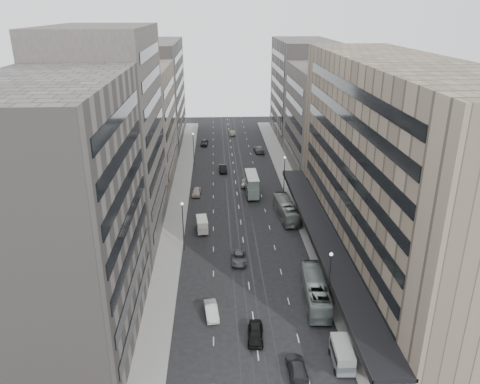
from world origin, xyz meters
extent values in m
plane|color=black|center=(0.00, 0.00, 0.00)|extent=(220.00, 220.00, 0.00)
cube|color=gray|center=(12.00, 37.50, 0.07)|extent=(4.00, 125.00, 0.15)
cube|color=gray|center=(-12.00, 37.50, 0.07)|extent=(4.00, 125.00, 0.15)
cube|color=gray|center=(21.50, 8.00, 15.00)|extent=(15.00, 60.00, 30.00)
cube|color=black|center=(12.00, 8.00, 4.00)|extent=(4.40, 60.00, 0.50)
cube|color=#47423E|center=(21.50, 52.00, 12.00)|extent=(15.00, 28.00, 24.00)
cube|color=#68635E|center=(21.50, 82.00, 14.00)|extent=(15.00, 32.00, 28.00)
cube|color=#68635E|center=(-21.50, -8.00, 15.00)|extent=(15.00, 28.00, 30.00)
cube|color=#47423E|center=(-21.50, 19.00, 17.00)|extent=(15.00, 26.00, 34.00)
cube|color=gray|center=(-21.50, 46.00, 12.50)|extent=(15.00, 28.00, 25.00)
cube|color=#68635E|center=(-21.50, 79.00, 14.00)|extent=(15.00, 38.00, 28.00)
cylinder|color=#262628|center=(9.70, -5.00, 4.00)|extent=(0.16, 0.16, 8.00)
sphere|color=silver|center=(9.70, -5.00, 8.10)|extent=(0.44, 0.44, 0.44)
cylinder|color=#262628|center=(9.70, 35.00, 4.00)|extent=(0.16, 0.16, 8.00)
sphere|color=silver|center=(9.70, 35.00, 8.10)|extent=(0.44, 0.44, 0.44)
cylinder|color=#262628|center=(-9.70, 12.00, 4.00)|extent=(0.16, 0.16, 8.00)
sphere|color=silver|center=(-9.70, 12.00, 8.10)|extent=(0.44, 0.44, 0.44)
cylinder|color=#262628|center=(-9.70, 55.00, 4.00)|extent=(0.16, 0.16, 8.00)
sphere|color=silver|center=(-9.70, 55.00, 8.10)|extent=(0.44, 0.44, 0.44)
imported|color=gray|center=(8.50, -3.05, 1.65)|extent=(3.69, 12.01, 3.29)
imported|color=gray|center=(8.50, 23.69, 1.61)|extent=(3.67, 11.76, 3.22)
cube|color=gray|center=(3.03, 35.12, 1.51)|extent=(2.41, 8.28, 2.11)
cube|color=gray|center=(3.03, 35.12, 3.48)|extent=(2.36, 7.95, 1.83)
cube|color=silver|center=(3.03, 35.12, 4.45)|extent=(2.41, 8.28, 0.11)
cylinder|color=black|center=(1.93, 32.14, 0.46)|extent=(0.27, 0.92, 0.92)
cylinder|color=black|center=(4.22, 32.17, 0.46)|extent=(0.27, 0.92, 0.92)
cylinder|color=black|center=(1.84, 38.08, 0.46)|extent=(0.27, 0.92, 0.92)
cylinder|color=black|center=(4.13, 38.11, 0.46)|extent=(0.27, 0.92, 0.92)
cube|color=slate|center=(9.00, -15.04, 0.96)|extent=(2.19, 4.77, 1.22)
cube|color=#B4B4AF|center=(9.00, -15.04, 2.05)|extent=(2.14, 4.68, 0.96)
cylinder|color=black|center=(7.95, -16.53, 0.35)|extent=(0.23, 0.71, 0.70)
cylinder|color=black|center=(9.91, -16.63, 0.35)|extent=(0.23, 0.71, 0.70)
cylinder|color=black|center=(8.10, -13.45, 0.35)|extent=(0.23, 0.71, 0.70)
cylinder|color=black|center=(10.06, -13.54, 0.35)|extent=(0.23, 0.71, 0.70)
cube|color=beige|center=(-6.92, 18.46, 0.94)|extent=(2.21, 4.20, 1.24)
cube|color=silver|center=(-6.92, 18.46, 2.06)|extent=(2.17, 4.12, 0.98)
cylinder|color=black|center=(-7.69, 17.04, 0.32)|extent=(0.25, 0.66, 0.65)
cylinder|color=black|center=(-5.88, 17.22, 0.32)|extent=(0.25, 0.66, 0.65)
cylinder|color=black|center=(-7.96, 19.69, 0.32)|extent=(0.25, 0.66, 0.65)
cylinder|color=black|center=(-6.15, 19.87, 0.32)|extent=(0.25, 0.66, 0.65)
imported|color=black|center=(-0.05, -10.31, 0.78)|extent=(2.20, 4.71, 1.56)
imported|color=silver|center=(-5.27, -5.52, 0.73)|extent=(2.10, 4.60, 1.46)
imported|color=#535355|center=(-1.08, 7.72, 0.67)|extent=(2.37, 4.89, 1.34)
imported|color=#29282B|center=(3.90, -16.11, 0.70)|extent=(2.01, 4.86, 1.41)
imported|color=#BEAF9D|center=(-8.44, 35.61, 0.73)|extent=(2.04, 4.39, 1.46)
imported|color=black|center=(-2.68, 50.21, 0.80)|extent=(1.85, 4.91, 1.60)
imported|color=silver|center=(2.38, 40.57, 0.69)|extent=(2.87, 5.18, 1.37)
imported|color=#59595B|center=(7.29, 65.81, 0.85)|extent=(2.93, 6.05, 1.70)
imported|color=black|center=(-7.46, 73.51, 0.81)|extent=(2.25, 4.88, 1.62)
imported|color=#9F9784|center=(0.81, 84.48, 0.69)|extent=(2.02, 4.37, 1.39)
camera|label=1|loc=(-4.30, -55.10, 36.50)|focal=35.00mm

